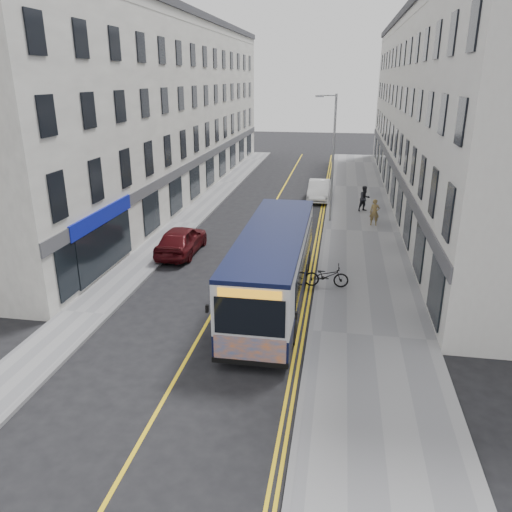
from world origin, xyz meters
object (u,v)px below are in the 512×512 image
(city_bus, at_px, (273,264))
(pedestrian_near, at_px, (375,212))
(bicycle, at_px, (326,276))
(pedestrian_far, at_px, (365,199))
(car_white, at_px, (319,190))
(car_maroon, at_px, (181,240))
(streetlamp, at_px, (332,154))

(city_bus, xyz_separation_m, pedestrian_near, (4.75, 12.19, -0.78))
(bicycle, distance_m, pedestrian_far, 14.06)
(pedestrian_near, bearing_deg, bicycle, -104.05)
(city_bus, relative_size, car_white, 2.42)
(city_bus, relative_size, bicycle, 5.56)
(car_maroon, bearing_deg, bicycle, 156.48)
(pedestrian_near, xyz_separation_m, pedestrian_far, (-0.50, 3.51, 0.05))
(car_white, bearing_deg, city_bus, -92.52)
(streetlamp, height_order, bicycle, streetlamp)
(car_white, bearing_deg, bicycle, -85.73)
(bicycle, distance_m, car_white, 17.35)
(pedestrian_near, xyz_separation_m, car_maroon, (-10.40, -6.88, -0.18))
(car_white, bearing_deg, pedestrian_far, -45.64)
(pedestrian_near, bearing_deg, streetlamp, 167.62)
(city_bus, height_order, bicycle, city_bus)
(city_bus, height_order, car_maroon, city_bus)
(pedestrian_near, bearing_deg, pedestrian_far, 98.07)
(city_bus, relative_size, car_maroon, 2.40)
(city_bus, distance_m, pedestrian_near, 13.11)
(bicycle, height_order, car_white, car_white)
(city_bus, bearing_deg, car_white, 87.18)
(pedestrian_near, distance_m, car_maroon, 12.48)
(streetlamp, relative_size, city_bus, 0.74)
(city_bus, bearing_deg, pedestrian_far, 74.85)
(city_bus, xyz_separation_m, pedestrian_far, (4.25, 15.70, -0.73))
(bicycle, bearing_deg, car_white, 0.58)
(pedestrian_far, bearing_deg, car_maroon, -166.65)
(pedestrian_near, distance_m, car_white, 7.91)
(pedestrian_near, relative_size, pedestrian_far, 0.94)
(streetlamp, bearing_deg, city_bus, -98.49)
(streetlamp, bearing_deg, bicycle, -88.80)
(city_bus, height_order, pedestrian_far, city_bus)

